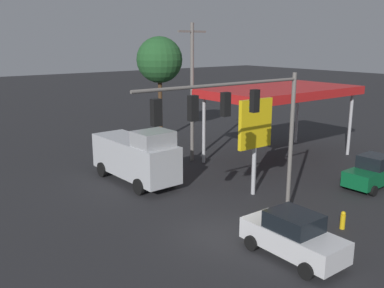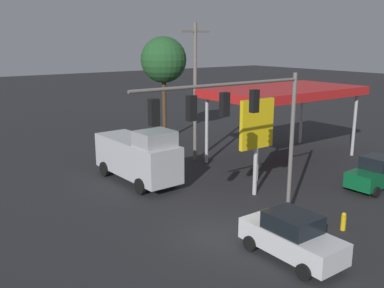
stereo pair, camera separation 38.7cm
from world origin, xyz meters
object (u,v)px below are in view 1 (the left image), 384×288
sedan_far (293,236)px  price_sign (255,128)px  utility_pole (192,90)px  fire_hydrant (343,220)px  traffic_signal_assembly (239,116)px  hatchback_crossing (372,172)px  street_tree (160,60)px  delivery_truck (136,156)px

sedan_far → price_sign: bearing=147.1°
utility_pole → fire_hydrant: utility_pole is taller
traffic_signal_assembly → hatchback_crossing: (-11.03, 0.14, -4.57)m
price_sign → street_tree: (-3.42, -14.90, 3.10)m
price_sign → hatchback_crossing: price_sign is taller
sedan_far → fire_hydrant: size_ratio=5.00×
hatchback_crossing → delivery_truck: bearing=-43.7°
utility_pole → delivery_truck: 7.01m
hatchback_crossing → traffic_signal_assembly: bearing=-3.0°
street_tree → fire_hydrant: 22.12m
utility_pole → sedan_far: bearing=68.4°
sedan_far → traffic_signal_assembly: bearing=-170.7°
hatchback_crossing → fire_hydrant: bearing=18.0°
fire_hydrant → street_tree: bearing=-99.4°
price_sign → street_tree: bearing=-102.9°
traffic_signal_assembly → hatchback_crossing: traffic_signal_assembly is taller
delivery_truck → street_tree: street_tree is taller
hatchback_crossing → street_tree: (3.09, -18.42, 6.08)m
price_sign → fire_hydrant: price_sign is taller
traffic_signal_assembly → fire_hydrant: (-4.50, 2.55, -5.08)m
delivery_truck → street_tree: bearing=137.1°
price_sign → traffic_signal_assembly: bearing=36.8°
delivery_truck → fire_hydrant: size_ratio=7.82×
traffic_signal_assembly → hatchback_crossing: 11.95m
sedan_far → street_tree: size_ratio=0.49×
traffic_signal_assembly → utility_pole: bearing=-118.4°
sedan_far → hatchback_crossing: size_ratio=1.14×
traffic_signal_assembly → sedan_far: (-0.47, 2.88, -4.57)m
street_tree → sedan_far: bearing=70.5°
traffic_signal_assembly → price_sign: (-4.52, -3.38, -1.59)m
traffic_signal_assembly → price_sign: traffic_signal_assembly is taller
utility_pole → price_sign: 8.07m
price_sign → fire_hydrant: bearing=89.7°
delivery_truck → sedan_far: (-0.19, 12.25, -0.74)m
fire_hydrant → price_sign: bearing=-90.3°
price_sign → hatchback_crossing: (-6.51, 3.52, -2.98)m
street_tree → fire_hydrant: (3.45, 20.83, -6.59)m
traffic_signal_assembly → delivery_truck: traffic_signal_assembly is taller
delivery_truck → fire_hydrant: (-4.22, 11.91, -1.26)m
utility_pole → delivery_truck: (5.77, 1.83, -3.54)m
sedan_far → fire_hydrant: sedan_far is taller
delivery_truck → street_tree: 12.92m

